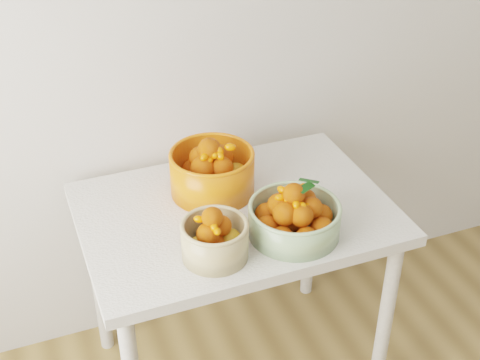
# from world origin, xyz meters

# --- Properties ---
(table) EXTENTS (1.00, 0.70, 0.75)m
(table) POSITION_xyz_m (-0.25, 1.60, 0.65)
(table) COLOR silver
(table) RESTS_ON ground
(bowl_cream) EXTENTS (0.24, 0.24, 0.17)m
(bowl_cream) POSITION_xyz_m (-0.39, 1.40, 0.81)
(bowl_cream) COLOR tan
(bowl_cream) RESTS_ON table
(bowl_green) EXTENTS (0.32, 0.32, 0.18)m
(bowl_green) POSITION_xyz_m (-0.13, 1.41, 0.81)
(bowl_green) COLOR #97B786
(bowl_green) RESTS_ON table
(bowl_orange) EXTENTS (0.32, 0.32, 0.20)m
(bowl_orange) POSITION_xyz_m (-0.29, 1.72, 0.83)
(bowl_orange) COLOR orange
(bowl_orange) RESTS_ON table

